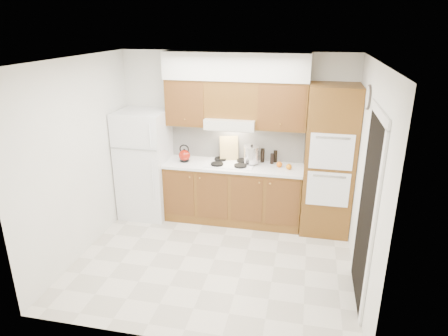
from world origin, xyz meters
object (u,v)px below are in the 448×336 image
fridge (145,164)px  oven_cabinet (329,161)px  kettle (184,155)px  stock_pot (252,155)px

fridge → oven_cabinet: (2.85, 0.03, 0.24)m
oven_cabinet → kettle: (-2.19, -0.00, -0.06)m
oven_cabinet → stock_pot: bearing=175.3°
fridge → oven_cabinet: oven_cabinet is taller
oven_cabinet → kettle: bearing=-179.9°
fridge → stock_pot: (1.70, 0.13, 0.23)m
stock_pot → kettle: bearing=-174.6°
kettle → stock_pot: size_ratio=0.74×
fridge → kettle: (0.66, 0.03, 0.18)m
stock_pot → fridge: bearing=-175.6°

